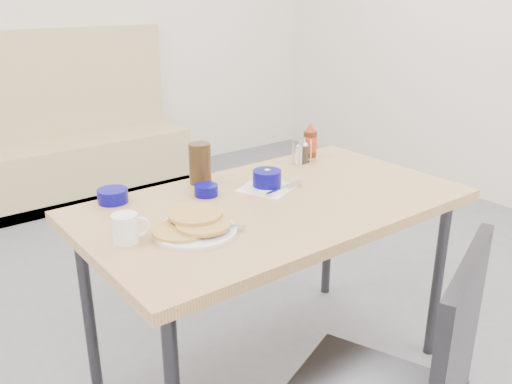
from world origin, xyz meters
TOP-DOWN VIEW (x-y plane):
  - wall_back at (0.00, 2.97)m, footprint 5.00×0.06m
  - booth_bench at (0.00, 2.78)m, footprint 1.90×0.56m
  - dining_table at (0.00, 0.25)m, footprint 1.40×0.80m
  - pancake_plate at (-0.38, 0.19)m, footprint 0.28×0.27m
  - coffee_mug at (-0.57, 0.25)m, footprint 0.11×0.08m
  - grits_setting at (0.06, 0.36)m, footprint 0.26×0.24m
  - creamer_bowl at (-0.47, 0.59)m, footprint 0.11×0.11m
  - butter_bowl at (-0.17, 0.44)m, footprint 0.09×0.09m
  - amber_tumbler at (-0.11, 0.57)m, footprint 0.11×0.11m
  - condiment_caddy at (0.38, 0.52)m, footprint 0.10×0.06m
  - syrup_bottle at (0.48, 0.58)m, footprint 0.06×0.06m
  - sugar_wrapper at (-0.04, 0.33)m, footprint 0.04×0.03m

SIDE VIEW (x-z plane):
  - booth_bench at x=0.00m, z-range -0.26..0.96m
  - dining_table at x=0.00m, z-range 0.32..1.08m
  - sugar_wrapper at x=-0.04m, z-range 0.76..0.76m
  - pancake_plate at x=-0.38m, z-range 0.76..0.80m
  - butter_bowl at x=-0.17m, z-range 0.76..0.80m
  - creamer_bowl at x=-0.47m, z-range 0.76..0.81m
  - grits_setting at x=0.06m, z-range 0.75..0.83m
  - condiment_caddy at x=0.38m, z-range 0.74..0.85m
  - coffee_mug at x=-0.57m, z-range 0.76..0.85m
  - syrup_bottle at x=0.48m, z-range 0.75..0.91m
  - amber_tumbler at x=-0.11m, z-range 0.76..0.92m
  - wall_back at x=0.00m, z-range 0.00..2.80m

